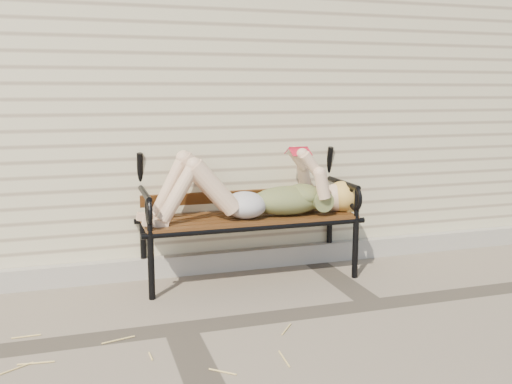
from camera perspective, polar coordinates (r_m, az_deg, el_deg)
name	(u,v)px	position (r m, az deg, el deg)	size (l,w,h in m)	color
ground	(180,329)	(3.40, -7.60, -13.38)	(80.00, 80.00, 0.00)	#75695A
house_wall	(126,76)	(6.10, -12.90, 11.28)	(8.00, 4.00, 3.00)	beige
foundation_strip	(157,267)	(4.27, -9.89, -7.39)	(8.00, 0.10, 0.15)	#A09B91
garden_bench	(245,194)	(4.16, -1.08, -0.19)	(1.67, 0.66, 1.08)	black
reading_woman	(252,192)	(4.03, -0.36, 0.01)	(1.57, 0.36, 0.50)	#093045
straw_scatter	(6,357)	(3.29, -23.68, -14.86)	(2.97, 1.49, 0.01)	#E2C36E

